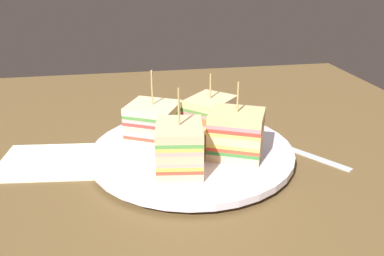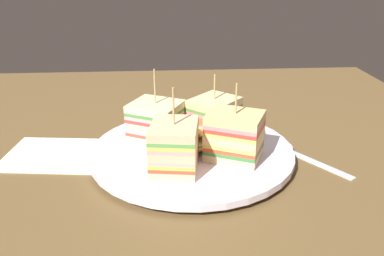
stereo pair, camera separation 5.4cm
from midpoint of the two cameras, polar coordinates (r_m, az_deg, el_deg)
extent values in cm
cube|color=brown|center=(56.00, -2.75, -5.30)|extent=(92.11, 96.31, 1.80)
cylinder|color=white|center=(55.41, -2.77, -4.14)|extent=(17.35, 17.35, 0.75)
cylinder|color=white|center=(55.03, -2.79, -3.37)|extent=(27.98, 27.98, 0.91)
cube|color=beige|center=(52.63, 3.36, -3.48)|extent=(8.50, 7.91, 1.07)
cube|color=#B2844C|center=(53.29, -0.15, -3.09)|extent=(2.53, 5.09, 1.07)
cube|color=#38823C|center=(52.29, 3.38, -2.71)|extent=(8.50, 7.91, 0.50)
cube|color=#D7492E|center=(52.07, 3.40, -2.22)|extent=(8.50, 7.91, 0.50)
cube|color=#E2CE59|center=(51.86, 3.41, -1.72)|extent=(8.50, 7.91, 0.50)
cube|color=beige|center=(51.54, 3.43, -0.93)|extent=(8.50, 7.91, 1.07)
cube|color=#9E7242|center=(52.21, -0.15, -0.56)|extent=(2.53, 5.09, 1.07)
cube|color=#E0C65E|center=(51.22, 3.45, -0.13)|extent=(8.50, 7.91, 0.50)
cube|color=#D73F30|center=(51.03, 3.46, 0.38)|extent=(8.50, 7.91, 0.50)
cube|color=pink|center=(50.84, 3.48, 0.90)|extent=(8.50, 7.91, 0.50)
cube|color=#E0C483|center=(50.55, 3.50, 1.72)|extent=(8.50, 7.91, 1.07)
cylinder|color=tan|center=(49.69, 3.57, 4.42)|extent=(0.24, 0.24, 3.96)
cube|color=beige|center=(59.60, -0.01, -0.14)|extent=(8.75, 8.80, 1.06)
cube|color=#9E7242|center=(57.08, -1.84, -1.24)|extent=(4.20, 3.98, 1.06)
cube|color=#5B9F4D|center=(59.31, -0.01, 0.53)|extent=(8.75, 8.80, 0.44)
cube|color=#DD442D|center=(59.14, -0.01, 0.92)|extent=(8.75, 8.80, 0.44)
cube|color=pink|center=(58.98, -0.01, 1.32)|extent=(8.75, 8.80, 0.44)
cube|color=beige|center=(58.70, -0.01, 2.00)|extent=(8.75, 8.80, 1.06)
cube|color=#9E7242|center=(56.14, -1.87, 0.97)|extent=(4.20, 3.98, 1.06)
cube|color=#D99393|center=(58.44, -0.01, 2.68)|extent=(8.75, 8.80, 0.44)
cube|color=#5D9F49|center=(58.28, -0.01, 3.09)|extent=(8.75, 8.80, 0.44)
cube|color=beige|center=(58.03, -0.01, 3.79)|extent=(8.75, 8.80, 1.06)
cylinder|color=tan|center=(57.29, -0.01, 6.03)|extent=(0.24, 0.24, 3.69)
cube|color=beige|center=(57.67, -8.15, -1.26)|extent=(8.80, 8.49, 0.98)
cube|color=#9E7242|center=(56.44, -5.07, -1.67)|extent=(2.94, 5.43, 0.98)
cube|color=#E5452E|center=(57.37, -8.19, -0.59)|extent=(8.80, 8.49, 0.50)
cube|color=pink|center=(57.18, -8.22, -0.13)|extent=(8.80, 8.49, 0.50)
cube|color=beige|center=(56.90, -8.26, 0.55)|extent=(8.80, 8.49, 0.98)
cube|color=#B2844C|center=(55.65, -5.14, 0.17)|extent=(2.94, 5.43, 0.98)
cube|color=#E13B37|center=(56.62, -8.30, 1.23)|extent=(8.80, 8.49, 0.50)
cube|color=pink|center=(56.44, -8.33, 1.70)|extent=(8.80, 8.49, 0.50)
cube|color=#498B3E|center=(56.26, -8.36, 2.17)|extent=(8.80, 8.49, 0.50)
cube|color=beige|center=(56.01, -8.40, 2.87)|extent=(8.80, 8.49, 0.98)
cylinder|color=tan|center=(55.07, -8.58, 5.74)|extent=(0.24, 0.24, 4.90)
cube|color=#DBB58E|center=(49.40, -4.92, -5.44)|extent=(6.47, 7.49, 1.03)
cube|color=#9E7242|center=(52.34, -4.77, -3.70)|extent=(5.45, 1.03, 1.03)
cube|color=#D4492F|center=(49.04, -4.95, -4.67)|extent=(6.47, 7.49, 0.47)
cube|color=yellow|center=(48.83, -4.97, -4.18)|extent=(6.47, 7.49, 0.47)
cube|color=#E7A495|center=(48.61, -4.99, -3.69)|extent=(6.47, 7.49, 0.47)
cube|color=#E0B98E|center=(48.28, -5.02, -2.89)|extent=(6.47, 7.49, 1.03)
cube|color=#B2844C|center=(51.29, -4.86, -1.26)|extent=(5.45, 1.03, 1.03)
cube|color=#F2A49C|center=(47.95, -5.05, -2.08)|extent=(6.47, 7.49, 0.47)
cube|color=#F6C956|center=(47.76, -5.07, -1.57)|extent=(6.47, 7.49, 0.47)
cube|color=#5AA84F|center=(47.56, -5.09, -1.05)|extent=(6.47, 7.49, 0.47)
cube|color=beige|center=(47.26, -5.12, -0.22)|extent=(6.47, 7.49, 1.03)
cylinder|color=tan|center=(46.22, -5.24, 2.99)|extent=(0.24, 0.24, 4.60)
cylinder|color=#DDAF69|center=(56.08, -2.72, -1.98)|extent=(4.74, 4.74, 0.58)
cylinder|color=#D7BB61|center=(53.49, -2.24, -2.62)|extent=(5.02, 5.04, 0.96)
cylinder|color=#F1D77A|center=(54.01, -2.43, -2.07)|extent=(5.91, 5.91, 0.78)
cylinder|color=#DDAE5D|center=(54.79, -2.32, -0.65)|extent=(5.19, 5.19, 0.59)
cylinder|color=#E2B767|center=(53.93, -3.45, -0.33)|extent=(4.59, 4.55, 0.92)
cylinder|color=#E2CC7E|center=(54.78, -2.72, -0.78)|extent=(4.39, 4.39, 0.61)
ellipsoid|color=green|center=(61.07, 4.69, 0.26)|extent=(4.52, 3.84, 0.79)
ellipsoid|color=#3A803F|center=(62.28, 5.01, 0.95)|extent=(4.41, 3.65, 1.37)
ellipsoid|color=green|center=(59.12, 5.28, -0.42)|extent=(4.44, 3.11, 1.03)
cylinder|color=red|center=(59.68, 5.26, -0.09)|extent=(3.91, 3.91, 0.93)
cube|color=silver|center=(57.41, 14.97, -4.22)|extent=(6.79, 8.96, 0.25)
ellipsoid|color=silver|center=(60.30, 9.68, -1.96)|extent=(4.35, 4.61, 1.00)
cube|color=white|center=(58.59, -21.75, -4.44)|extent=(15.88, 12.27, 0.50)
camera|label=1|loc=(0.03, -92.86, -1.22)|focal=37.01mm
camera|label=2|loc=(0.03, 87.14, 1.22)|focal=37.01mm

